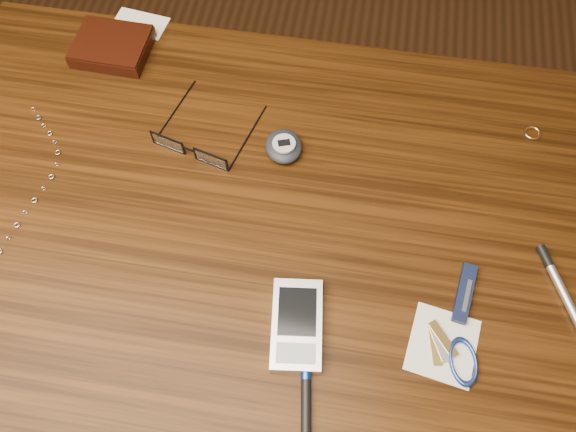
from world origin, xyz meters
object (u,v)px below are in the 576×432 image
object	(u,v)px
desk	(251,253)
silver_pen	(560,286)
pedometer	(284,146)
pocket_knife	(464,293)
notepad_keys	(453,354)
pda_phone	(297,325)
wallet_and_card	(113,46)
eyeglasses	(192,148)

from	to	relation	value
desk	silver_pen	bearing A→B (deg)	-3.67
pedometer	pocket_knife	xyz separation A→B (m)	(0.26, -0.18, -0.01)
desk	notepad_keys	bearing A→B (deg)	-25.53
notepad_keys	pocket_knife	world-z (taller)	pocket_knife
notepad_keys	silver_pen	distance (m)	0.17
pedometer	notepad_keys	world-z (taller)	pedometer
desk	notepad_keys	xyz separation A→B (m)	(0.28, -0.14, 0.11)
desk	notepad_keys	distance (m)	0.33
pda_phone	notepad_keys	world-z (taller)	pda_phone
wallet_and_card	notepad_keys	world-z (taller)	wallet_and_card
desk	eyeglasses	size ratio (longest dim) A/B	6.42
wallet_and_card	pocket_knife	bearing A→B (deg)	-29.96
pedometer	pocket_knife	bearing A→B (deg)	-34.47
pda_phone	silver_pen	size ratio (longest dim) A/B	0.93
pda_phone	desk	bearing A→B (deg)	124.36
desk	wallet_and_card	size ratio (longest dim) A/B	6.70
wallet_and_card	silver_pen	distance (m)	0.75
wallet_and_card	pedometer	world-z (taller)	same
wallet_and_card	pda_phone	world-z (taller)	wallet_and_card
eyeglasses	pedometer	size ratio (longest dim) A/B	2.09
eyeglasses	notepad_keys	bearing A→B (deg)	-31.58
pedometer	eyeglasses	bearing A→B (deg)	-169.03
notepad_keys	eyeglasses	bearing A→B (deg)	148.42
eyeglasses	notepad_keys	distance (m)	0.45
pda_phone	pocket_knife	world-z (taller)	pda_phone
pda_phone	pocket_knife	distance (m)	0.22
wallet_and_card	silver_pen	bearing A→B (deg)	-23.39
eyeglasses	pda_phone	bearing A→B (deg)	-50.73
pda_phone	notepad_keys	distance (m)	0.19
desk	wallet_and_card	distance (m)	0.40
desk	pocket_knife	size ratio (longest dim) A/B	12.07
wallet_and_card	notepad_keys	size ratio (longest dim) A/B	1.48
pda_phone	pocket_knife	size ratio (longest dim) A/B	1.47
eyeglasses	pocket_knife	distance (m)	0.42
eyeglasses	notepad_keys	xyz separation A→B (m)	(0.38, -0.24, -0.01)
pedometer	notepad_keys	xyz separation A→B (m)	(0.25, -0.26, -0.01)
desk	pocket_knife	world-z (taller)	pocket_knife
eyeglasses	notepad_keys	world-z (taller)	eyeglasses
pedometer	notepad_keys	bearing A→B (deg)	-45.83
pda_phone	notepad_keys	xyz separation A→B (m)	(0.19, -0.00, -0.01)
desk	pda_phone	bearing A→B (deg)	-55.64
eyeglasses	pocket_knife	world-z (taller)	eyeglasses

